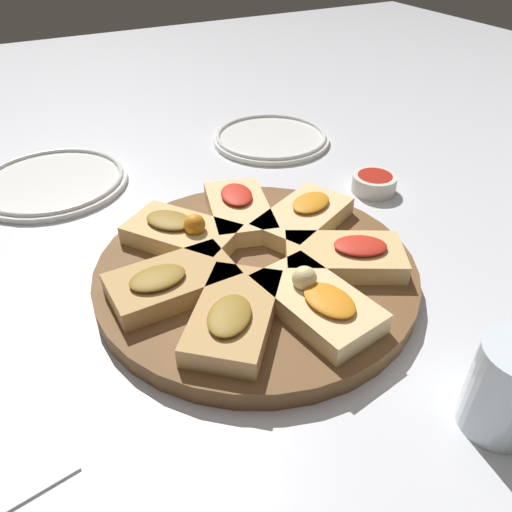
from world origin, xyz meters
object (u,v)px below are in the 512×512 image
(plate_right, at_px, (271,138))
(plate_left, at_px, (52,181))
(serving_board, at_px, (256,272))
(water_glass, at_px, (508,389))
(dipping_bowl, at_px, (374,183))
(napkin_stack, at_px, (2,464))

(plate_right, bearing_deg, plate_left, 178.33)
(serving_board, height_order, water_glass, water_glass)
(plate_right, height_order, water_glass, water_glass)
(dipping_bowl, bearing_deg, plate_left, 150.19)
(serving_board, xyz_separation_m, water_glass, (0.10, -0.30, 0.04))
(plate_left, distance_m, plate_right, 0.43)
(napkin_stack, xyz_separation_m, dipping_bowl, (0.62, 0.25, 0.01))
(plate_left, height_order, plate_right, same)
(plate_left, height_order, water_glass, water_glass)
(plate_left, relative_size, water_glass, 2.56)
(plate_right, bearing_deg, dipping_bowl, -78.60)
(water_glass, height_order, dipping_bowl, water_glass)
(plate_left, xyz_separation_m, dipping_bowl, (0.49, -0.28, 0.01))
(water_glass, distance_m, dipping_bowl, 0.47)
(plate_right, distance_m, napkin_stack, 0.77)
(plate_right, xyz_separation_m, water_glass, (-0.13, -0.69, 0.04))
(plate_right, bearing_deg, water_glass, -101.07)
(water_glass, xyz_separation_m, dipping_bowl, (0.19, 0.42, -0.03))
(plate_right, relative_size, water_glass, 2.37)
(plate_left, bearing_deg, plate_right, -1.67)
(dipping_bowl, bearing_deg, serving_board, -157.67)
(serving_board, bearing_deg, dipping_bowl, 22.33)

